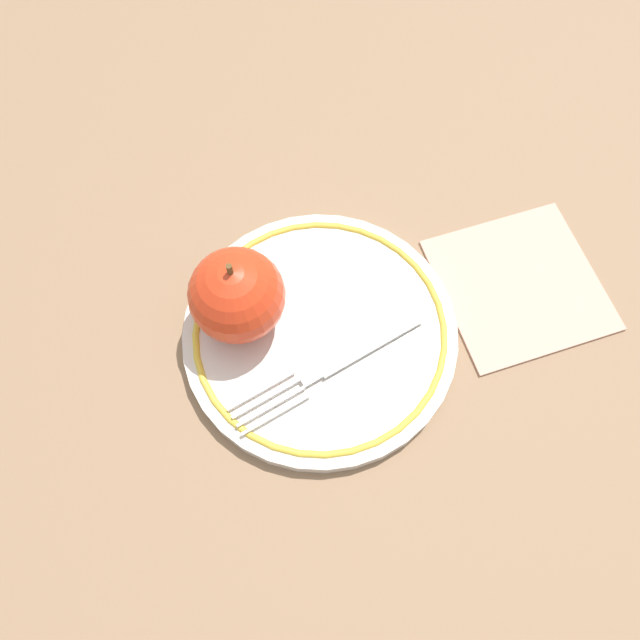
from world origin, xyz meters
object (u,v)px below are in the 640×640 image
at_px(apple_red_whole, 237,296).
at_px(napkin_folded, 520,284).
at_px(fork, 336,364).
at_px(plate, 320,333).

relative_size(apple_red_whole, napkin_folded, 0.63).
height_order(fork, napkin_folded, fork).
bearing_deg(napkin_folded, plate, -155.41).
distance_m(plate, apple_red_whole, 0.08).
height_order(apple_red_whole, fork, apple_red_whole).
bearing_deg(plate, fork, -59.30).
distance_m(plate, napkin_folded, 0.19).
height_order(plate, napkin_folded, plate).
xyz_separation_m(fork, napkin_folded, (0.16, 0.11, -0.02)).
bearing_deg(apple_red_whole, fork, -20.50).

